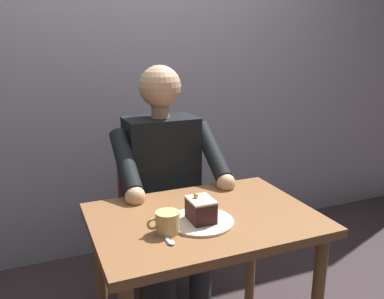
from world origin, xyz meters
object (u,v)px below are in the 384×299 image
(chair, at_px, (157,208))
(dessert_spoon, at_px, (168,239))
(coffee_cup, at_px, (167,222))
(seated_person, at_px, (167,189))
(cake_slice, at_px, (201,209))
(dining_table, at_px, (204,240))

(chair, height_order, dessert_spoon, chair)
(coffee_cup, bearing_deg, chair, -104.45)
(coffee_cup, xyz_separation_m, dessert_spoon, (0.02, 0.05, -0.04))
(coffee_cup, bearing_deg, seated_person, -108.64)
(chair, bearing_deg, cake_slice, 86.74)
(cake_slice, xyz_separation_m, dessert_spoon, (0.16, 0.08, -0.05))
(cake_slice, relative_size, dessert_spoon, 0.80)
(seated_person, height_order, dessert_spoon, seated_person)
(dining_table, distance_m, seated_person, 0.47)
(cake_slice, distance_m, coffee_cup, 0.15)
(coffee_cup, height_order, dessert_spoon, coffee_cup)
(dining_table, xyz_separation_m, seated_person, (-0.00, -0.47, 0.06))
(chair, height_order, coffee_cup, chair)
(seated_person, distance_m, coffee_cup, 0.58)
(cake_slice, bearing_deg, dining_table, -126.14)
(chair, relative_size, seated_person, 0.70)
(dessert_spoon, bearing_deg, dining_table, -146.41)
(cake_slice, bearing_deg, seated_person, -94.32)
(chair, xyz_separation_m, seated_person, (-0.00, 0.17, 0.18))
(seated_person, xyz_separation_m, coffee_cup, (0.18, 0.55, 0.10))
(chair, bearing_deg, coffee_cup, 75.55)
(chair, distance_m, seated_person, 0.24)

